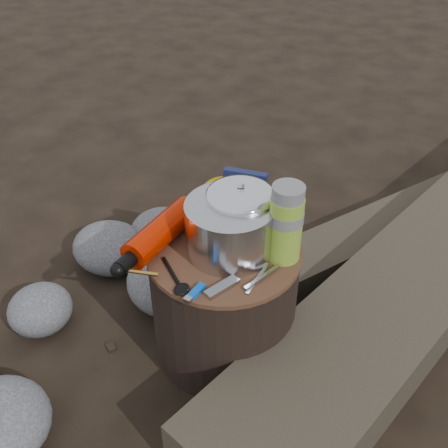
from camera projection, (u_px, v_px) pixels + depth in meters
The scene contains 16 objects.
ground at pixel (224, 344), 1.70m from camera, with size 60.00×60.00×0.00m, color black.
stump at pixel (224, 301), 1.58m from camera, with size 0.42×0.42×0.39m, color black.
rock_ring at pixel (84, 311), 1.68m from camera, with size 0.48×1.04×0.21m, color #5D5D62, non-canonical shape.
log_main at pixel (431, 267), 1.86m from camera, with size 0.36×2.17×0.18m, color #3E362A.
log_small at pixel (388, 225), 2.12m from camera, with size 0.21×1.12×0.09m, color #3E362A.
foil_windscreen at pixel (230, 227), 1.43m from camera, with size 0.24×0.24×0.15m, color silver.
camping_pot at pixel (240, 214), 1.44m from camera, with size 0.18×0.18×0.18m, color white.
fuel_bottle at pixel (161, 232), 1.46m from camera, with size 0.08×0.33×0.08m, color red, non-canonical shape.
thermos at pixel (286, 223), 1.38m from camera, with size 0.09×0.09×0.22m, color #90BD34.
travel_mug at pixel (274, 214), 1.51m from camera, with size 0.07×0.07×0.11m, color black.
stuff_sack at pixel (227, 196), 1.58m from camera, with size 0.16×0.13×0.11m, color #CDAD00.
food_pouch at pixel (244, 196), 1.53m from camera, with size 0.12×0.03×0.16m, color #141C47.
lighter at pixel (196, 291), 1.33m from camera, with size 0.02×0.07×0.01m, color blue.
multitool at pixel (222, 287), 1.34m from camera, with size 0.03×0.10×0.01m, color #AFAFB4.
pot_grabber at pixel (258, 278), 1.37m from camera, with size 0.03×0.13×0.01m, color #AFAFB4, non-canonical shape.
spork at pixel (172, 272), 1.38m from camera, with size 0.03×0.15×0.01m, color black, non-canonical shape.
Camera 1 is at (0.53, -0.99, 1.33)m, focal length 42.98 mm.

